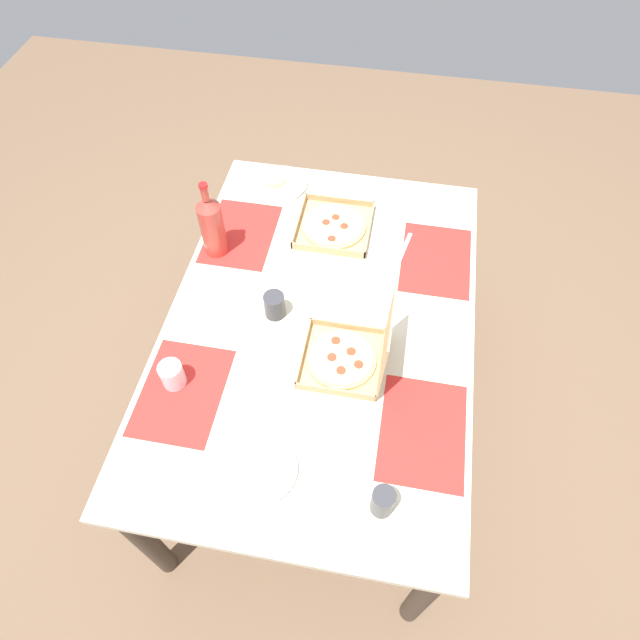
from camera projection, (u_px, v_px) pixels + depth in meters
The scene contains 17 objects.
ground_plane at pixel (320, 416), 2.53m from camera, with size 6.00×6.00×0.00m, color brown.
dining_table at pixel (320, 336), 1.99m from camera, with size 1.59×1.07×0.76m.
placemat_near_left at pixel (241, 234), 2.16m from camera, with size 0.36×0.26×0.00m, color red.
placemat_near_right at pixel (182, 392), 1.75m from camera, with size 0.36×0.26×0.00m, color red.
placemat_far_left at pixel (436, 260), 2.08m from camera, with size 0.36×0.26×0.00m, color red.
placemat_far_right at pixel (423, 432), 1.67m from camera, with size 0.36×0.26×0.00m, color red.
pizza_box_corner_left at pixel (351, 355), 1.77m from camera, with size 0.26×0.27×0.30m.
pizza_box_edge_far at pixel (334, 226), 2.17m from camera, with size 0.29×0.29×0.04m.
plate_middle at pixel (281, 184), 2.32m from camera, with size 0.22×0.22×0.03m.
plate_far_left at pixel (261, 469), 1.59m from camera, with size 0.21×0.21×0.02m.
soda_bottle at pixel (212, 225), 2.00m from camera, with size 0.09×0.09×0.32m.
cup_dark at pixel (383, 501), 1.49m from camera, with size 0.07×0.07×0.10m, color #333338.
cup_spare at pixel (274, 306), 1.89m from camera, with size 0.07×0.07×0.10m, color #333338.
cup_red at pixel (172, 375), 1.73m from camera, with size 0.08×0.08×0.09m, color silver.
knife_by_far_right at pixel (416, 323), 1.90m from camera, with size 0.21×0.02×0.01m, color #B7B7BC.
fork_by_near_right at pixel (404, 250), 2.11m from camera, with size 0.19×0.02×0.01m, color #B7B7BC.
fork_by_far_left at pixel (216, 304), 1.95m from camera, with size 0.19×0.02×0.01m, color #B7B7BC.
Camera 1 is at (1.10, 0.20, 2.31)m, focal length 30.61 mm.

